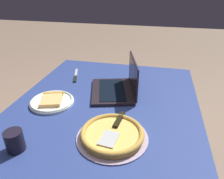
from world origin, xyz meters
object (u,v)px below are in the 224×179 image
pizza_tray (112,134)px  drink_cup (15,141)px  dining_table (107,110)px  laptop (118,86)px  pizza_plate (52,101)px  table_knife (75,76)px

pizza_tray → drink_cup: drink_cup is taller
dining_table → pizza_tray: pizza_tray is taller
laptop → pizza_plate: 0.40m
dining_table → pizza_tray: (-0.30, -0.10, 0.08)m
laptop → drink_cup: laptop is taller
pizza_tray → laptop: bearing=7.8°
pizza_tray → drink_cup: bearing=112.9°
laptop → pizza_tray: bearing=-172.2°
pizza_plate → table_knife: bearing=0.7°
dining_table → drink_cup: bearing=149.2°
laptop → table_knife: laptop is taller
laptop → pizza_plate: laptop is taller
table_knife → drink_cup: 0.74m
pizza_plate → table_knife: pizza_plate is taller
table_knife → laptop: bearing=-114.7°
pizza_plate → table_knife: 0.37m
table_knife → drink_cup: (-0.74, -0.03, 0.04)m
pizza_plate → drink_cup: (-0.37, -0.03, 0.03)m
dining_table → laptop: 0.17m
laptop → table_knife: (0.16, 0.35, -0.04)m
laptop → pizza_tray: (-0.43, -0.06, -0.02)m
pizza_plate → drink_cup: drink_cup is taller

